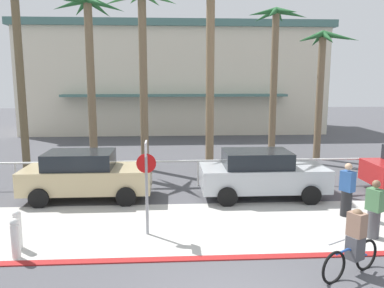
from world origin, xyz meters
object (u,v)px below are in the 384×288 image
at_px(palm_tree_3, 142,44).
at_px(pedestrian_0, 347,192).
at_px(bollard_0, 15,238).
at_px(palm_tree_5, 275,52).
at_px(car_tan_1, 86,175).
at_px(pedestrian_1, 374,212).
at_px(car_silver_2, 262,174).
at_px(bollard_3, 18,229).
at_px(palm_tree_1, 16,29).
at_px(palm_tree_4, 210,25).
at_px(palm_tree_6, 322,63).
at_px(stop_sign_bike_lane, 146,175).
at_px(palm_tree_2, 90,46).
at_px(cyclist_blue_0, 354,244).

distance_m(palm_tree_3, pedestrian_0, 10.49).
distance_m(bollard_0, palm_tree_3, 10.59).
distance_m(bollard_0, palm_tree_5, 15.24).
height_order(palm_tree_5, car_tan_1, palm_tree_5).
distance_m(pedestrian_0, pedestrian_1, 1.64).
bearing_deg(palm_tree_3, car_silver_2, -45.93).
distance_m(palm_tree_5, car_tan_1, 11.63).
bearing_deg(bollard_3, palm_tree_1, 108.47).
bearing_deg(bollard_3, car_tan_1, 78.05).
height_order(palm_tree_4, car_silver_2, palm_tree_4).
bearing_deg(pedestrian_0, car_silver_2, 136.29).
bearing_deg(bollard_3, palm_tree_6, 41.69).
xyz_separation_m(palm_tree_1, palm_tree_6, (14.57, 1.20, -1.41)).
height_order(palm_tree_1, palm_tree_3, palm_tree_1).
bearing_deg(stop_sign_bike_lane, palm_tree_4, 70.70).
bearing_deg(car_silver_2, palm_tree_1, 152.31).
relative_size(bollard_3, palm_tree_4, 0.12).
xyz_separation_m(palm_tree_6, pedestrian_1, (-2.41, -10.15, -4.25)).
height_order(palm_tree_2, car_silver_2, palm_tree_2).
bearing_deg(pedestrian_1, pedestrian_0, 89.06).
bearing_deg(palm_tree_3, car_tan_1, -112.27).
xyz_separation_m(stop_sign_bike_lane, palm_tree_3, (-0.53, 7.64, 4.01)).
height_order(palm_tree_1, palm_tree_6, palm_tree_1).
distance_m(palm_tree_6, car_tan_1, 13.05).
bearing_deg(cyclist_blue_0, palm_tree_4, 103.22).
height_order(palm_tree_5, pedestrian_0, palm_tree_5).
distance_m(bollard_3, palm_tree_4, 10.99).
distance_m(palm_tree_3, cyclist_blue_0, 12.33).
bearing_deg(stop_sign_bike_lane, car_tan_1, 124.78).
bearing_deg(palm_tree_4, pedestrian_0, -57.49).
xyz_separation_m(palm_tree_6, car_silver_2, (-4.53, -6.46, -4.11)).
height_order(bollard_3, palm_tree_1, palm_tree_1).
height_order(palm_tree_3, pedestrian_0, palm_tree_3).
bearing_deg(bollard_0, palm_tree_2, 89.22).
xyz_separation_m(palm_tree_4, car_silver_2, (1.49, -3.65, -5.54)).
distance_m(palm_tree_6, pedestrian_1, 11.27).
xyz_separation_m(palm_tree_2, car_silver_2, (6.72, -4.70, -4.72)).
bearing_deg(pedestrian_0, palm_tree_3, 134.78).
xyz_separation_m(palm_tree_2, palm_tree_3, (2.34, -0.18, 0.10)).
height_order(palm_tree_3, palm_tree_4, palm_tree_4).
bearing_deg(car_silver_2, palm_tree_5, 72.33).
xyz_separation_m(palm_tree_3, car_tan_1, (-1.77, -4.33, -4.82)).
distance_m(bollard_0, pedestrian_0, 9.29).
bearing_deg(car_silver_2, palm_tree_4, 112.19).
bearing_deg(palm_tree_6, palm_tree_3, -167.76).
height_order(palm_tree_2, palm_tree_4, palm_tree_4).
height_order(stop_sign_bike_lane, palm_tree_3, palm_tree_3).
distance_m(car_silver_2, pedestrian_1, 4.26).
xyz_separation_m(bollard_3, cyclist_blue_0, (7.68, -1.74, 0.18)).
bearing_deg(stop_sign_bike_lane, cyclist_blue_0, -28.33).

